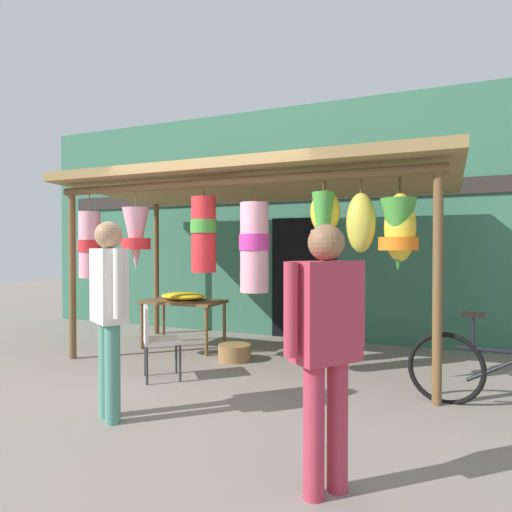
# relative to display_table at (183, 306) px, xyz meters

# --- Properties ---
(ground_plane) EXTENTS (30.00, 30.00, 0.00)m
(ground_plane) POSITION_rel_display_table_xyz_m (1.08, -1.17, -0.63)
(ground_plane) COLOR gray
(shop_facade) EXTENTS (9.95, 0.29, 3.86)m
(shop_facade) POSITION_rel_display_table_xyz_m (1.08, 1.54, 1.30)
(shop_facade) COLOR #387056
(shop_facade) RESTS_ON ground_plane
(market_stall_canopy) EXTENTS (5.07, 2.41, 2.50)m
(market_stall_canopy) POSITION_rel_display_table_xyz_m (1.34, -0.44, 1.47)
(market_stall_canopy) COLOR brown
(market_stall_canopy) RESTS_ON ground_plane
(display_table) EXTENTS (1.19, 0.65, 0.72)m
(display_table) POSITION_rel_display_table_xyz_m (0.00, 0.00, 0.00)
(display_table) COLOR brown
(display_table) RESTS_ON ground_plane
(flower_heap_on_table) EXTENTS (0.70, 0.49, 0.11)m
(flower_heap_on_table) POSITION_rel_display_table_xyz_m (-0.02, 0.04, 0.14)
(flower_heap_on_table) COLOR yellow
(flower_heap_on_table) RESTS_ON display_table
(folding_chair) EXTENTS (0.56, 0.56, 0.84)m
(folding_chair) POSITION_rel_display_table_xyz_m (0.56, -1.47, -0.13)
(folding_chair) COLOR beige
(folding_chair) RESTS_ON ground_plane
(wicker_basket_by_table) EXTENTS (0.44, 0.44, 0.21)m
(wicker_basket_by_table) POSITION_rel_display_table_xyz_m (1.01, -0.35, -0.53)
(wicker_basket_by_table) COLOR olive
(wicker_basket_by_table) RESTS_ON ground_plane
(parked_bicycle) EXTENTS (1.75, 0.44, 0.92)m
(parked_bicycle) POSITION_rel_display_table_xyz_m (4.11, -1.05, -0.29)
(parked_bicycle) COLOR black
(parked_bicycle) RESTS_ON ground_plane
(vendor_in_orange) EXTENTS (0.42, 0.49, 1.64)m
(vendor_in_orange) POSITION_rel_display_table_xyz_m (2.92, -3.04, 0.34)
(vendor_in_orange) COLOR #B23347
(vendor_in_orange) RESTS_ON ground_plane
(customer_foreground) EXTENTS (0.52, 0.40, 1.73)m
(customer_foreground) POSITION_rel_display_table_xyz_m (0.90, -2.62, 0.39)
(customer_foreground) COLOR #4C8E7A
(customer_foreground) RESTS_ON ground_plane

